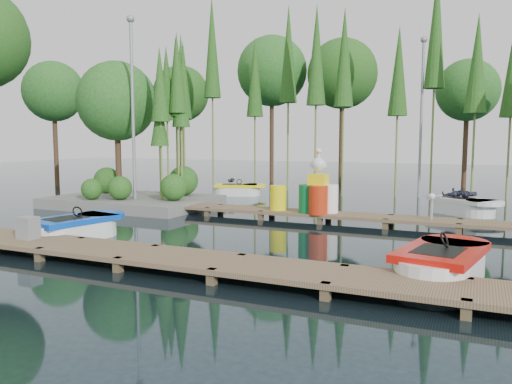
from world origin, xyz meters
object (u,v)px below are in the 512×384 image
at_px(island, 130,126).
at_px(drum_cluster, 318,194).
at_px(boat_red, 442,265).
at_px(utility_cabinet, 28,228).
at_px(boat_blue, 75,229).
at_px(boat_yellow_far, 237,190).
at_px(yellow_barrel, 278,198).

bearing_deg(island, drum_cluster, -6.62).
distance_m(boat_red, utility_cabinet, 9.27).
distance_m(boat_blue, utility_cabinet, 1.61).
relative_size(boat_red, utility_cabinet, 5.88).
height_order(utility_cabinet, drum_cluster, drum_cluster).
height_order(boat_red, utility_cabinet, boat_red).
bearing_deg(boat_yellow_far, island, -118.03).
bearing_deg(yellow_barrel, boat_yellow_far, 127.43).
height_order(boat_blue, utility_cabinet, boat_blue).
bearing_deg(boat_yellow_far, boat_red, -51.33).
bearing_deg(boat_blue, yellow_barrel, 66.76).
distance_m(boat_blue, yellow_barrel, 6.57).
relative_size(boat_yellow_far, drum_cluster, 1.34).
bearing_deg(island, boat_yellow_far, 64.80).
xyz_separation_m(boat_yellow_far, yellow_barrel, (4.39, -5.73, 0.44)).
bearing_deg(boat_red, drum_cluster, 138.81).
bearing_deg(drum_cluster, yellow_barrel, 173.83).
distance_m(boat_red, yellow_barrel, 7.82).
xyz_separation_m(island, boat_blue, (3.03, -6.21, -2.91)).
relative_size(boat_blue, drum_cluster, 1.44).
bearing_deg(utility_cabinet, yellow_barrel, 62.78).
bearing_deg(yellow_barrel, island, 173.28).
height_order(island, yellow_barrel, island).
height_order(yellow_barrel, drum_cluster, drum_cluster).
xyz_separation_m(boat_yellow_far, utility_cabinet, (0.79, -12.73, 0.29)).
bearing_deg(utility_cabinet, drum_cluster, 53.63).
xyz_separation_m(boat_red, boat_yellow_far, (-9.93, 11.23, -0.01)).
relative_size(island, boat_red, 2.18).
bearing_deg(island, boat_red, -27.16).
height_order(island, boat_red, island).
bearing_deg(utility_cabinet, boat_red, 9.31).
bearing_deg(drum_cluster, island, 173.38).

